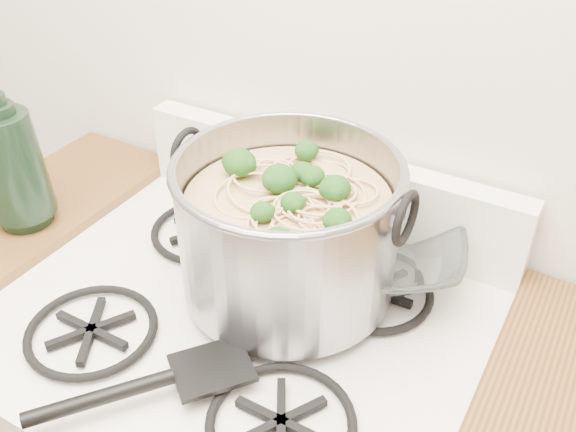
{
  "coord_description": "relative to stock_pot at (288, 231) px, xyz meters",
  "views": [
    {
      "loc": [
        0.45,
        0.65,
        1.63
      ],
      "look_at": [
        0.05,
        1.35,
        1.06
      ],
      "focal_mm": 40.0,
      "sensor_mm": 36.0,
      "label": 1
    }
  ],
  "objects": [
    {
      "name": "glass_bowl",
      "position": [
        0.09,
        0.11,
        -0.09
      ],
      "size": [
        0.17,
        0.17,
        0.03
      ],
      "primitive_type": "imported",
      "rotation": [
        0.0,
        0.0,
        0.44
      ],
      "color": "white",
      "rests_on": "gas_range"
    },
    {
      "name": "counter_left",
      "position": [
        -0.55,
        -0.09,
        -0.57
      ],
      "size": [
        0.25,
        0.65,
        0.92
      ],
      "color": "silver",
      "rests_on": "ground"
    },
    {
      "name": "bottle",
      "position": [
        -0.52,
        -0.09,
        0.04
      ],
      "size": [
        0.14,
        0.14,
        0.31
      ],
      "primitive_type": "imported",
      "rotation": [
        0.0,
        0.0,
        0.22
      ],
      "color": "black",
      "rests_on": "counter_left"
    },
    {
      "name": "stock_pot",
      "position": [
        0.0,
        0.0,
        0.0
      ],
      "size": [
        0.38,
        0.35,
        0.24
      ],
      "color": "gray",
      "rests_on": "gas_range"
    },
    {
      "name": "spatula",
      "position": [
        -0.0,
        -0.22,
        -0.1
      ],
      "size": [
        0.42,
        0.42,
        0.02
      ],
      "primitive_type": null,
      "rotation": [
        0.0,
        0.0,
        -0.67
      ],
      "color": "black",
      "rests_on": "gas_range"
    }
  ]
}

